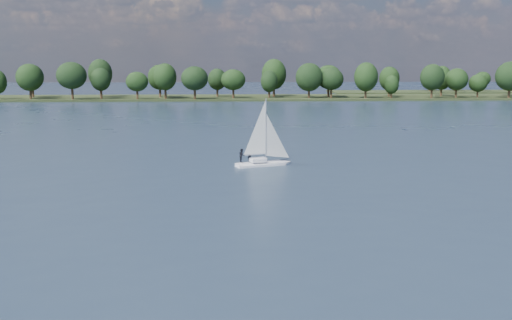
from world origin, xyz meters
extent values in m
plane|color=#233342|center=(0.00, 100.00, 0.00)|extent=(700.00, 700.00, 0.00)
cube|color=black|center=(0.00, 212.00, 0.00)|extent=(660.00, 40.00, 1.50)
cube|color=white|center=(1.35, 50.53, 0.00)|extent=(7.47, 4.46, 0.85)
cube|color=white|center=(1.35, 50.53, 0.85)|extent=(2.44, 1.95, 0.53)
cylinder|color=silver|center=(1.35, 50.53, 4.83)|extent=(0.13, 0.13, 8.50)
imported|color=black|center=(-0.29, 50.64, 1.47)|extent=(0.71, 0.80, 1.83)
imported|color=black|center=(-1.33, 50.37, 1.47)|extent=(0.84, 1.00, 1.83)
camera|label=1|loc=(-3.59, -25.43, 13.40)|focal=40.00mm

